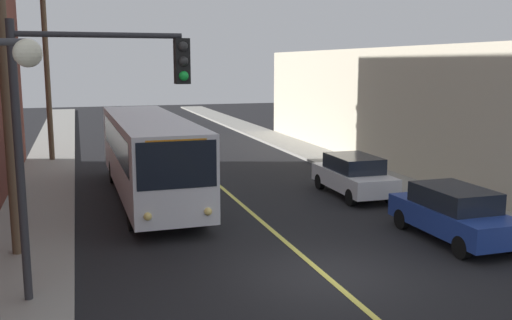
{
  "coord_description": "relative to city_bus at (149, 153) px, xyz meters",
  "views": [
    {
      "loc": [
        -5.72,
        -12.53,
        5.26
      ],
      "look_at": [
        0.0,
        5.8,
        2.0
      ],
      "focal_mm": 40.17,
      "sensor_mm": 36.0,
      "label": 1
    }
  ],
  "objects": [
    {
      "name": "traffic_signal_left_corner",
      "position": [
        -2.25,
        -9.38,
        2.49
      ],
      "size": [
        3.75,
        0.48,
        6.0
      ],
      "color": "#2D2D33",
      "rests_on": "sidewalk_left"
    },
    {
      "name": "utility_pole_near",
      "position": [
        -4.3,
        -5.98,
        4.03
      ],
      "size": [
        2.4,
        0.28,
        10.38
      ],
      "color": "brown",
      "rests_on": "sidewalk_left"
    },
    {
      "name": "utility_pole_mid",
      "position": [
        -3.99,
        9.96,
        3.88
      ],
      "size": [
        2.4,
        0.28,
        10.08
      ],
      "color": "brown",
      "rests_on": "sidewalk_left"
    },
    {
      "name": "lane_stripe_center",
      "position": [
        3.16,
        5.35,
        -1.81
      ],
      "size": [
        0.16,
        60.0,
        0.01
      ],
      "primitive_type": "cube",
      "color": "#D8CC4C",
      "rests_on": "ground"
    },
    {
      "name": "sidewalk_left",
      "position": [
        -4.09,
        0.35,
        -1.74
      ],
      "size": [
        2.5,
        90.0,
        0.15
      ],
      "primitive_type": "cube",
      "color": "gray",
      "rests_on": "ground"
    },
    {
      "name": "ground_plane",
      "position": [
        3.16,
        -9.65,
        -1.82
      ],
      "size": [
        120.0,
        120.0,
        0.0
      ],
      "primitive_type": "plane",
      "color": "black"
    },
    {
      "name": "parked_car_blue",
      "position": [
        8.02,
        -8.11,
        -0.98
      ],
      "size": [
        1.84,
        4.41,
        1.62
      ],
      "color": "navy",
      "rests_on": "ground"
    },
    {
      "name": "parked_car_white",
      "position": [
        7.84,
        -1.92,
        -0.98
      ],
      "size": [
        1.88,
        4.43,
        1.62
      ],
      "color": "silver",
      "rests_on": "ground"
    },
    {
      "name": "sidewalk_right",
      "position": [
        10.41,
        0.35,
        -1.74
      ],
      "size": [
        2.5,
        90.0,
        0.15
      ],
      "primitive_type": "cube",
      "color": "gray",
      "rests_on": "ground"
    },
    {
      "name": "city_bus",
      "position": [
        0.0,
        0.0,
        0.0
      ],
      "size": [
        2.76,
        12.19,
        3.2
      ],
      "color": "silver",
      "rests_on": "ground"
    },
    {
      "name": "building_right_warehouse",
      "position": [
        17.66,
        5.87,
        1.19
      ],
      "size": [
        12.0,
        25.88,
        6.01
      ],
      "color": "beige",
      "rests_on": "ground"
    }
  ]
}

